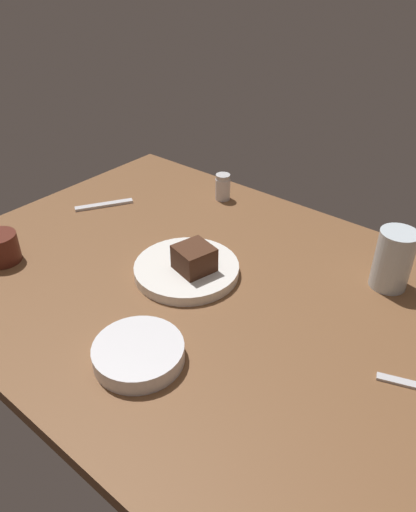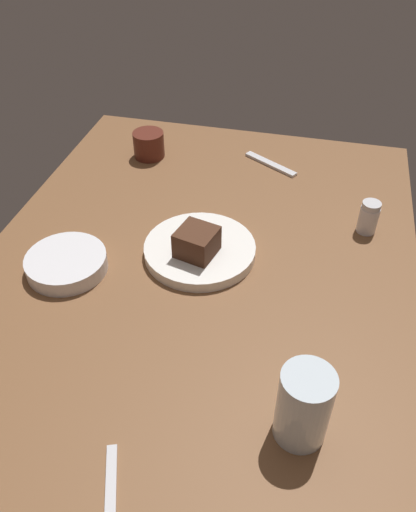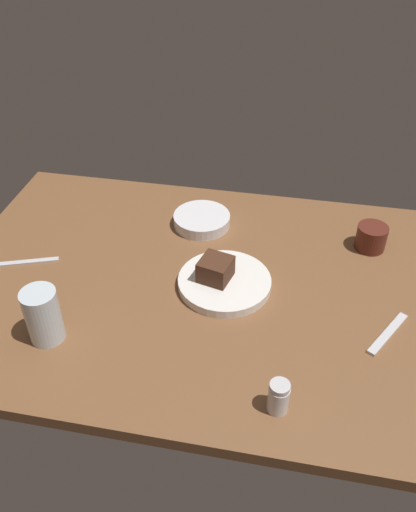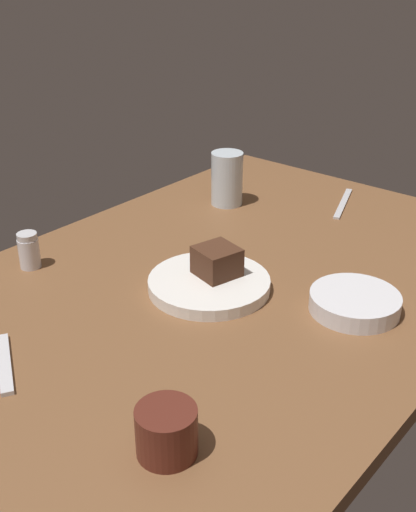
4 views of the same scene
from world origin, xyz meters
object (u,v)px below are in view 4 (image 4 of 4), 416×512
at_px(coffee_cup, 167,431).
at_px(dessert_spoon, 5,363).
at_px(chocolate_cake_slice, 215,261).
at_px(salt_shaker, 29,250).
at_px(water_glass, 227,179).
at_px(side_bowl, 355,302).
at_px(butter_knife, 343,203).
at_px(dessert_plate, 207,283).

distance_m(coffee_cup, dessert_spoon, 0.31).
bearing_deg(dessert_spoon, coffee_cup, 36.00).
relative_size(chocolate_cake_slice, dessert_spoon, 0.47).
height_order(chocolate_cake_slice, coffee_cup, chocolate_cake_slice).
bearing_deg(dessert_spoon, chocolate_cake_slice, 108.96).
bearing_deg(coffee_cup, dessert_spoon, -85.08).
bearing_deg(salt_shaker, chocolate_cake_slice, 119.11).
relative_size(salt_shaker, water_glass, 0.56).
distance_m(salt_shaker, dessert_spoon, 0.32).
bearing_deg(dessert_spoon, side_bowl, 86.61).
relative_size(water_glass, coffee_cup, 1.62).
height_order(side_bowl, coffee_cup, coffee_cup).
distance_m(coffee_cup, butter_knife, 0.89).
height_order(chocolate_cake_slice, side_bowl, chocolate_cake_slice).
distance_m(dessert_plate, water_glass, 0.41).
distance_m(dessert_plate, butter_knife, 0.51).
bearing_deg(coffee_cup, side_bowl, 177.76).
height_order(dessert_plate, salt_shaker, salt_shaker).
bearing_deg(butter_knife, dessert_spoon, -24.69).
bearing_deg(salt_shaker, coffee_cup, 70.64).
relative_size(side_bowl, coffee_cup, 1.99).
height_order(dessert_plate, butter_knife, dessert_plate).
relative_size(water_glass, side_bowl, 0.81).
xyz_separation_m(dessert_plate, butter_knife, (-0.51, -0.01, -0.01)).
bearing_deg(coffee_cup, chocolate_cake_slice, -148.61).
bearing_deg(butter_knife, salt_shaker, -44.44).
xyz_separation_m(dessert_plate, salt_shaker, (0.15, -0.31, 0.02)).
relative_size(chocolate_cake_slice, side_bowl, 0.46).
bearing_deg(chocolate_cake_slice, coffee_cup, 31.39).
bearing_deg(dessert_plate, butter_knife, -178.85).
height_order(chocolate_cake_slice, dessert_spoon, chocolate_cake_slice).
bearing_deg(chocolate_cake_slice, butter_knife, -178.77).
height_order(salt_shaker, water_glass, water_glass).
bearing_deg(dessert_plate, dessert_spoon, -12.76).
bearing_deg(chocolate_cake_slice, water_glass, -144.71).
relative_size(dessert_plate, coffee_cup, 2.85).
distance_m(water_glass, side_bowl, 0.52).
distance_m(water_glass, butter_knife, 0.28).
bearing_deg(dessert_spoon, dessert_plate, 108.31).
xyz_separation_m(dessert_plate, side_bowl, (-0.10, 0.24, 0.00)).
xyz_separation_m(coffee_cup, butter_knife, (-0.86, -0.23, -0.03)).
xyz_separation_m(salt_shaker, water_glass, (-0.49, 0.09, 0.03)).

